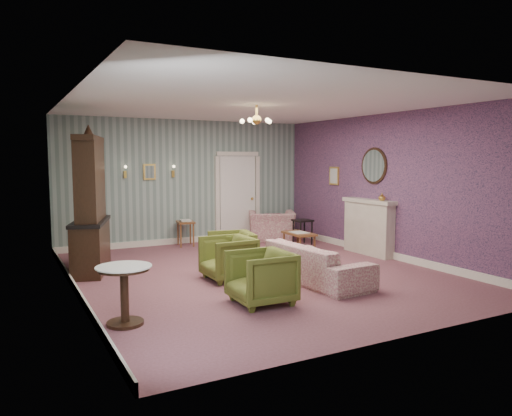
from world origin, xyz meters
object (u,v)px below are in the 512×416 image
olive_chair_b (228,256)px  coffee_table (299,242)px  wingback_chair (272,221)px  dresser (90,201)px  olive_chair_c (232,248)px  olive_chair_a (261,275)px  pedestal_table (125,295)px  side_table_black (302,232)px  sofa_chintz (314,256)px  fireplace (369,227)px

olive_chair_b → coffee_table: olive_chair_b is taller
wingback_chair → dresser: dresser is taller
olive_chair_c → dresser: (-2.27, 0.98, 0.88)m
olive_chair_a → pedestal_table: (-1.85, 0.01, -0.04)m
olive_chair_a → olive_chair_b: 1.45m
dresser → side_table_black: size_ratio=4.32×
side_table_black → pedestal_table: pedestal_table is taller
olive_chair_b → pedestal_table: olive_chair_b is taller
wingback_chair → dresser: size_ratio=0.43×
olive_chair_b → sofa_chintz: (1.19, -0.75, 0.02)m
olive_chair_b → fireplace: 3.54m
wingback_chair → fireplace: bearing=135.1°
wingback_chair → pedestal_table: 6.45m
dresser → pedestal_table: size_ratio=3.49×
olive_chair_b → side_table_black: size_ratio=1.35×
wingback_chair → pedestal_table: (-4.60, -4.51, -0.12)m
wingback_chair → fireplace: size_ratio=0.78×
coffee_table → fireplace: bearing=-42.1°
dresser → side_table_black: dresser is taller
olive_chair_a → side_table_black: olive_chair_a is taller
olive_chair_a → coffee_table: olive_chair_a is taller
wingback_chair → olive_chair_b: bearing=75.2°
coffee_table → pedestal_table: pedestal_table is taller
wingback_chair → side_table_black: bearing=136.2°
fireplace → coffee_table: size_ratio=1.75×
olive_chair_c → wingback_chair: wingback_chair is taller
sofa_chintz → fireplace: bearing=-63.9°
coffee_table → olive_chair_a: bearing=-130.5°
olive_chair_b → wingback_chair: size_ratio=0.72×
sofa_chintz → wingback_chair: 4.07m
olive_chair_c → wingback_chair: (2.21, 2.42, 0.10)m
olive_chair_c → fireplace: bearing=98.8°
sofa_chintz → side_table_black: (1.73, 2.95, -0.12)m
pedestal_table → wingback_chair: bearing=44.4°
fireplace → side_table_black: (-0.57, 1.62, -0.29)m
olive_chair_b → fireplace: bearing=99.1°
olive_chair_b → sofa_chintz: sofa_chintz is taller
olive_chair_c → sofa_chintz: bearing=40.4°
olive_chair_b → pedestal_table: (-2.02, -1.44, -0.03)m
olive_chair_b → pedestal_table: size_ratio=1.09×
fireplace → side_table_black: size_ratio=2.39×
olive_chair_c → side_table_black: (2.55, 1.55, -0.09)m
olive_chair_b → side_table_black: (2.92, 2.20, -0.10)m
olive_chair_a → sofa_chintz: sofa_chintz is taller
coffee_table → side_table_black: (0.51, 0.64, 0.09)m
dresser → pedestal_table: 3.21m
olive_chair_b → pedestal_table: bearing=-54.9°
olive_chair_b → wingback_chair: bearing=139.7°
fireplace → sofa_chintz: bearing=-150.0°
olive_chair_c → fireplace: 3.13m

